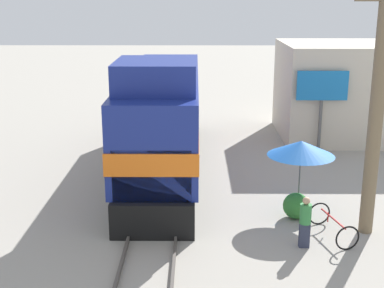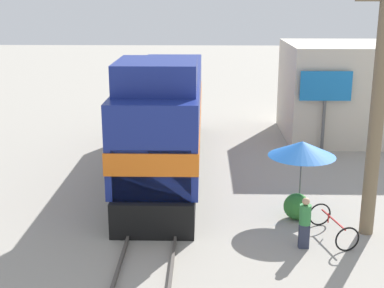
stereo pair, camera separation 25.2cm
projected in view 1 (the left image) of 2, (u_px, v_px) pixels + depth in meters
ground_plane at (160, 198)px, 19.57m from camera, size 120.00×120.00×0.00m
rail_near at (140, 196)px, 19.55m from camera, size 0.08×31.93×0.15m
rail_far at (179, 196)px, 19.54m from camera, size 0.08×31.93×0.15m
locomotive at (164, 120)px, 21.90m from camera, size 2.84×14.02×5.10m
utility_pole at (377, 104)px, 15.70m from camera, size 1.80×0.43×8.01m
vendor_umbrella at (301, 148)px, 17.67m from camera, size 2.24×2.24×2.52m
billboard_sign at (322, 91)px, 24.42m from camera, size 2.34×0.12×3.84m
shrub_cluster at (296, 206)px, 17.67m from camera, size 0.87×0.87×0.87m
person_bystander at (305, 221)px, 15.54m from camera, size 0.34×0.34×1.56m
bicycle at (333, 225)px, 16.32m from camera, size 1.17×2.01×0.76m
building_block_distant at (341, 90)px, 27.50m from camera, size 6.10×5.71×4.81m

